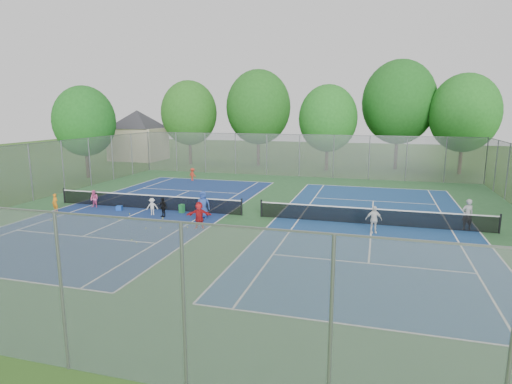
% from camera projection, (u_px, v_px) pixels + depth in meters
% --- Properties ---
extents(ground, '(120.00, 120.00, 0.00)m').
position_uv_depth(ground, '(251.00, 216.00, 25.73)').
color(ground, '#2F591C').
rests_on(ground, ground).
extents(court_pad, '(32.00, 32.00, 0.01)m').
position_uv_depth(court_pad, '(251.00, 216.00, 25.73)').
color(court_pad, '#2C5D31').
rests_on(court_pad, ground).
extents(court_left, '(10.97, 23.77, 0.01)m').
position_uv_depth(court_left, '(148.00, 209.00, 27.61)').
color(court_left, navy).
rests_on(court_left, court_pad).
extents(court_right, '(10.97, 23.77, 0.01)m').
position_uv_depth(court_right, '(372.00, 224.00, 23.84)').
color(court_right, navy).
rests_on(court_right, court_pad).
extents(net_left, '(12.87, 0.10, 0.91)m').
position_uv_depth(net_left, '(147.00, 202.00, 27.53)').
color(net_left, black).
rests_on(net_left, ground).
extents(net_right, '(12.87, 0.10, 0.91)m').
position_uv_depth(net_right, '(372.00, 217.00, 23.76)').
color(net_right, black).
rests_on(net_right, ground).
extents(fence_north, '(32.00, 0.10, 4.00)m').
position_uv_depth(fence_north, '(299.00, 156.00, 40.45)').
color(fence_north, gray).
rests_on(fence_north, ground).
extents(fence_south, '(32.00, 0.10, 4.00)m').
position_uv_depth(fence_south, '(62.00, 293.00, 10.24)').
color(fence_south, gray).
rests_on(fence_south, ground).
extents(fence_west, '(0.10, 32.00, 4.00)m').
position_uv_depth(fence_west, '(31.00, 173.00, 29.66)').
color(fence_west, gray).
rests_on(fence_west, ground).
extents(house, '(11.03, 11.03, 7.30)m').
position_uv_depth(house, '(138.00, 126.00, 53.50)').
color(house, '#B7A88C').
rests_on(house, ground).
extents(tree_nw, '(6.40, 6.40, 9.58)m').
position_uv_depth(tree_nw, '(189.00, 113.00, 49.14)').
color(tree_nw, '#443326').
rests_on(tree_nw, ground).
extents(tree_nl, '(7.20, 7.20, 10.69)m').
position_uv_depth(tree_nl, '(258.00, 107.00, 47.81)').
color(tree_nl, '#443326').
rests_on(tree_nl, ground).
extents(tree_nc, '(6.00, 6.00, 8.85)m').
position_uv_depth(tree_nc, '(328.00, 118.00, 43.99)').
color(tree_nc, '#443326').
rests_on(tree_nc, ground).
extents(tree_nr, '(7.60, 7.60, 11.42)m').
position_uv_depth(tree_nr, '(399.00, 102.00, 44.62)').
color(tree_nr, '#443326').
rests_on(tree_nr, ground).
extents(tree_ne, '(6.60, 6.60, 9.77)m').
position_uv_depth(tree_ne, '(464.00, 113.00, 41.32)').
color(tree_ne, '#443326').
rests_on(tree_ne, ground).
extents(tree_side_w, '(5.60, 5.60, 8.47)m').
position_uv_depth(tree_side_w, '(84.00, 121.00, 39.29)').
color(tree_side_w, '#443326').
rests_on(tree_side_w, ground).
extents(ball_crate, '(0.43, 0.43, 0.30)m').
position_uv_depth(ball_crate, '(119.00, 208.00, 27.17)').
color(ball_crate, blue).
rests_on(ball_crate, ground).
extents(ball_hopper, '(0.34, 0.34, 0.55)m').
position_uv_depth(ball_hopper, '(182.00, 209.00, 26.47)').
color(ball_hopper, '#258A3D').
rests_on(ball_hopper, ground).
extents(student_a, '(0.46, 0.34, 1.16)m').
position_uv_depth(student_a, '(55.00, 203.00, 26.68)').
color(student_a, orange).
rests_on(student_a, ground).
extents(student_b, '(0.59, 0.48, 1.15)m').
position_uv_depth(student_b, '(94.00, 199.00, 27.89)').
color(student_b, pink).
rests_on(student_b, ground).
extents(student_c, '(0.78, 0.66, 1.05)m').
position_uv_depth(student_c, '(152.00, 207.00, 25.93)').
color(student_c, silver).
rests_on(student_c, ground).
extents(student_d, '(0.75, 0.53, 1.18)m').
position_uv_depth(student_d, '(163.00, 207.00, 25.43)').
color(student_d, black).
rests_on(student_d, ground).
extents(student_e, '(0.90, 0.70, 1.62)m').
position_uv_depth(student_e, '(203.00, 205.00, 25.20)').
color(student_e, '#2A489C').
rests_on(student_e, ground).
extents(student_f, '(1.42, 0.81, 1.46)m').
position_uv_depth(student_f, '(199.00, 215.00, 22.98)').
color(student_f, red).
rests_on(student_f, ground).
extents(child_far_baseline, '(0.85, 0.69, 1.15)m').
position_uv_depth(child_far_baseline, '(193.00, 174.00, 38.34)').
color(child_far_baseline, red).
rests_on(child_far_baseline, ground).
extents(instructor, '(0.71, 0.57, 1.69)m').
position_uv_depth(instructor, '(467.00, 215.00, 22.64)').
color(instructor, '#949496').
rests_on(instructor, ground).
extents(teen_court_b, '(0.90, 0.53, 1.44)m').
position_uv_depth(teen_court_b, '(374.00, 219.00, 22.14)').
color(teen_court_b, white).
rests_on(teen_court_b, ground).
extents(tennis_ball_0, '(0.07, 0.07, 0.07)m').
position_uv_depth(tennis_ball_0, '(51.00, 221.00, 24.50)').
color(tennis_ball_0, '#C4E535').
rests_on(tennis_ball_0, ground).
extents(tennis_ball_1, '(0.07, 0.07, 0.07)m').
position_uv_depth(tennis_ball_1, '(142.00, 219.00, 24.93)').
color(tennis_ball_1, yellow).
rests_on(tennis_ball_1, ground).
extents(tennis_ball_2, '(0.07, 0.07, 0.07)m').
position_uv_depth(tennis_ball_2, '(130.00, 214.00, 26.09)').
color(tennis_ball_2, '#BACF30').
rests_on(tennis_ball_2, ground).
extents(tennis_ball_3, '(0.07, 0.07, 0.07)m').
position_uv_depth(tennis_ball_3, '(57.00, 230.00, 22.76)').
color(tennis_ball_3, '#D4E535').
rests_on(tennis_ball_3, ground).
extents(tennis_ball_4, '(0.07, 0.07, 0.07)m').
position_uv_depth(tennis_ball_4, '(132.00, 240.00, 20.88)').
color(tennis_ball_4, '#BCDF34').
rests_on(tennis_ball_4, ground).
extents(tennis_ball_5, '(0.07, 0.07, 0.07)m').
position_uv_depth(tennis_ball_5, '(68.00, 214.00, 26.14)').
color(tennis_ball_5, yellow).
rests_on(tennis_ball_5, ground).
extents(tennis_ball_6, '(0.07, 0.07, 0.07)m').
position_uv_depth(tennis_ball_6, '(187.00, 227.00, 23.15)').
color(tennis_ball_6, gold).
rests_on(tennis_ball_6, ground).
extents(tennis_ball_7, '(0.07, 0.07, 0.07)m').
position_uv_depth(tennis_ball_7, '(161.00, 228.00, 23.04)').
color(tennis_ball_7, yellow).
rests_on(tennis_ball_7, ground).
extents(tennis_ball_8, '(0.07, 0.07, 0.07)m').
position_uv_depth(tennis_ball_8, '(146.00, 228.00, 22.97)').
color(tennis_ball_8, '#BBDD33').
rests_on(tennis_ball_8, ground).
extents(tennis_ball_9, '(0.07, 0.07, 0.07)m').
position_uv_depth(tennis_ball_9, '(119.00, 220.00, 24.69)').
color(tennis_ball_9, '#C7D230').
rests_on(tennis_ball_9, ground).
extents(tennis_ball_10, '(0.07, 0.07, 0.07)m').
position_uv_depth(tennis_ball_10, '(136.00, 243.00, 20.49)').
color(tennis_ball_10, '#AFC82E').
rests_on(tennis_ball_10, ground).
extents(tennis_ball_11, '(0.07, 0.07, 0.07)m').
position_uv_depth(tennis_ball_11, '(163.00, 219.00, 25.05)').
color(tennis_ball_11, yellow).
rests_on(tennis_ball_11, ground).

